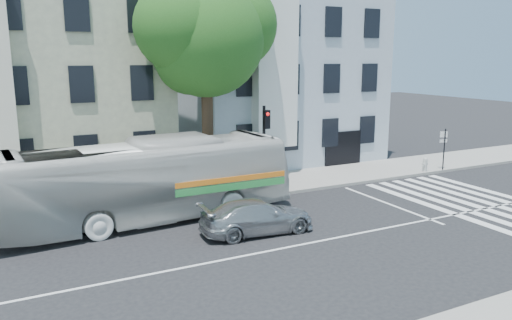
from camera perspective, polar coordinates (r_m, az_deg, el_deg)
ground at (r=18.18m, az=4.67°, el=-9.74°), size 120.00×120.00×0.00m
sidewalk_far at (r=24.97m, az=-4.99°, el=-3.58°), size 80.00×4.00×0.15m
building_left at (r=29.46m, az=-23.42°, el=8.54°), size 12.00×10.00×11.00m
building_right at (r=33.44m, az=1.57°, el=9.74°), size 12.00×10.00×11.00m
street_tree at (r=24.83m, az=-5.84°, el=14.40°), size 7.30×5.90×11.10m
bus at (r=20.80m, az=-12.26°, el=-2.32°), size 3.68×12.32×3.38m
sedan at (r=19.21m, az=0.13°, el=-6.47°), size 2.10×4.55×1.29m
hedge at (r=22.66m, az=-11.63°, el=-4.26°), size 8.52×2.26×0.70m
traffic_signal at (r=23.84m, az=1.03°, el=2.50°), size 0.46×0.54×4.37m
fire_hydrant at (r=30.42m, az=18.76°, el=-0.45°), size 0.46×0.26×0.81m
far_sign_pole at (r=31.00m, az=20.68°, el=1.75°), size 0.42×0.23×2.42m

